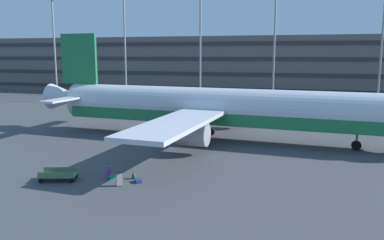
# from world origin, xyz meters

# --- Properties ---
(ground_plane) EXTENTS (600.00, 600.00, 0.00)m
(ground_plane) POSITION_xyz_m (0.00, 0.00, 0.00)
(ground_plane) COLOR #424449
(terminal_structure) EXTENTS (132.30, 21.47, 12.60)m
(terminal_structure) POSITION_xyz_m (0.00, 50.60, 6.30)
(terminal_structure) COLOR #605B56
(terminal_structure) RESTS_ON ground_plane
(airliner) EXTENTS (41.77, 33.79, 11.25)m
(airliner) POSITION_xyz_m (2.88, -1.83, 3.33)
(airliner) COLOR silver
(airliner) RESTS_ON ground_plane
(light_mast_far_left) EXTENTS (1.80, 0.50, 20.79)m
(light_mast_far_left) POSITION_xyz_m (-40.02, 32.10, 12.07)
(light_mast_far_left) COLOR gray
(light_mast_far_left) RESTS_ON ground_plane
(light_mast_left) EXTENTS (1.80, 0.50, 25.71)m
(light_mast_left) POSITION_xyz_m (-23.55, 32.10, 14.59)
(light_mast_left) COLOR gray
(light_mast_left) RESTS_ON ground_plane
(light_mast_center_left) EXTENTS (1.80, 0.50, 23.91)m
(light_mast_center_left) POSITION_xyz_m (-7.80, 32.10, 13.68)
(light_mast_center_left) COLOR gray
(light_mast_center_left) RESTS_ON ground_plane
(light_mast_center_right) EXTENTS (1.80, 0.50, 19.52)m
(light_mast_center_right) POSITION_xyz_m (6.09, 32.10, 11.42)
(light_mast_center_right) COLOR gray
(light_mast_center_right) RESTS_ON ground_plane
(light_mast_right) EXTENTS (1.80, 0.50, 21.20)m
(light_mast_right) POSITION_xyz_m (23.92, 32.10, 12.28)
(light_mast_right) COLOR gray
(light_mast_right) RESTS_ON ground_plane
(suitcase_scuffed) EXTENTS (0.40, 0.47, 1.02)m
(suitcase_scuffed) POSITION_xyz_m (-1.81, -16.51, 0.44)
(suitcase_scuffed) COLOR #72388C
(suitcase_scuffed) RESTS_ON ground_plane
(suitcase_small) EXTENTS (0.72, 0.75, 0.22)m
(suitcase_small) POSITION_xyz_m (0.78, -17.15, 0.11)
(suitcase_small) COLOR navy
(suitcase_small) RESTS_ON ground_plane
(suitcase_large) EXTENTS (0.47, 0.46, 1.01)m
(suitcase_large) POSITION_xyz_m (-0.14, -18.20, 0.44)
(suitcase_large) COLOR gray
(suitcase_large) RESTS_ON ground_plane
(suitcase_teal) EXTENTS (0.70, 0.73, 0.28)m
(suitcase_teal) POSITION_xyz_m (-1.24, -17.00, 0.14)
(suitcase_teal) COLOR #147266
(suitcase_teal) RESTS_ON ground_plane
(backpack_black) EXTENTS (0.32, 0.39, 0.48)m
(backpack_black) POSITION_xyz_m (0.19, -16.46, 0.21)
(backpack_black) COLOR #264C26
(backpack_black) RESTS_ON ground_plane
(baggage_cart) EXTENTS (3.35, 2.01, 0.82)m
(baggage_cart) POSITION_xyz_m (-4.84, -18.35, 0.43)
(baggage_cart) COLOR #4C724C
(baggage_cart) RESTS_ON ground_plane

